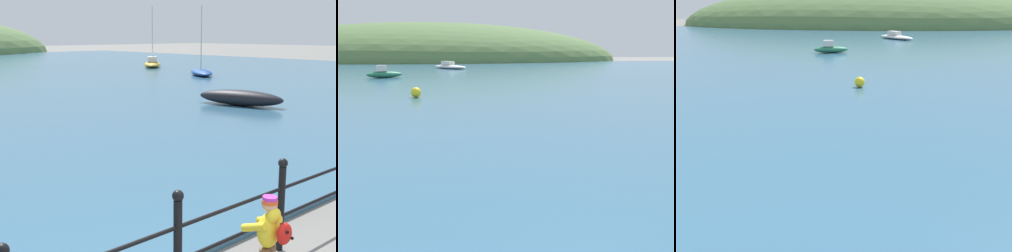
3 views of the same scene
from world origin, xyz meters
TOP-DOWN VIEW (x-y plane):
  - water at (0.00, 32.00)m, footprint 80.00×60.00m
  - far_hillside at (0.00, 71.02)m, footprint 66.51×36.58m
  - boat_far_right at (-2.72, 27.61)m, footprint 2.44×1.35m
  - boat_twin_mast at (2.12, 39.58)m, footprint 3.74×4.48m
  - mooring_buoy at (-0.19, 16.03)m, footprint 0.40×0.40m

SIDE VIEW (x-z plane):
  - far_hillside at x=0.00m, z-range -6.51..6.51m
  - water at x=0.00m, z-range 0.00..0.10m
  - mooring_buoy at x=-0.19m, z-range 0.10..0.50m
  - boat_twin_mast at x=2.12m, z-range -0.03..0.70m
  - boat_far_right at x=-2.72m, z-range -0.05..0.79m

